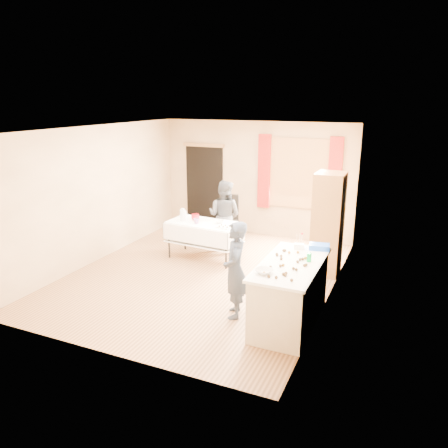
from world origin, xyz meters
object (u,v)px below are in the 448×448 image
at_px(chair, 227,229).
at_px(woman, 224,216).
at_px(cabinet, 328,224).
at_px(counter, 290,293).
at_px(girl, 235,270).
at_px(party_table, 204,237).

xyz_separation_m(chair, woman, (0.11, -0.42, 0.42)).
bearing_deg(cabinet, woman, 169.60).
height_order(counter, girl, girl).
distance_m(counter, woman, 3.26).
height_order(chair, girl, girl).
relative_size(counter, party_table, 1.12).
bearing_deg(girl, chair, -176.00).
xyz_separation_m(cabinet, counter, (-0.10, -2.08, -0.47)).
bearing_deg(counter, woman, 130.18).
bearing_deg(party_table, chair, 91.99).
bearing_deg(cabinet, chair, 160.36).
bearing_deg(chair, counter, -64.15).
distance_m(party_table, woman, 0.73).
bearing_deg(counter, party_table, 140.78).
relative_size(party_table, woman, 1.01).
relative_size(cabinet, counter, 1.11).
xyz_separation_m(girl, woman, (-1.31, 2.60, 0.02)).
bearing_deg(party_table, woman, 80.97).
distance_m(cabinet, chair, 2.53).
distance_m(cabinet, counter, 2.13).
relative_size(chair, girl, 0.74).
bearing_deg(counter, girl, -171.64).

